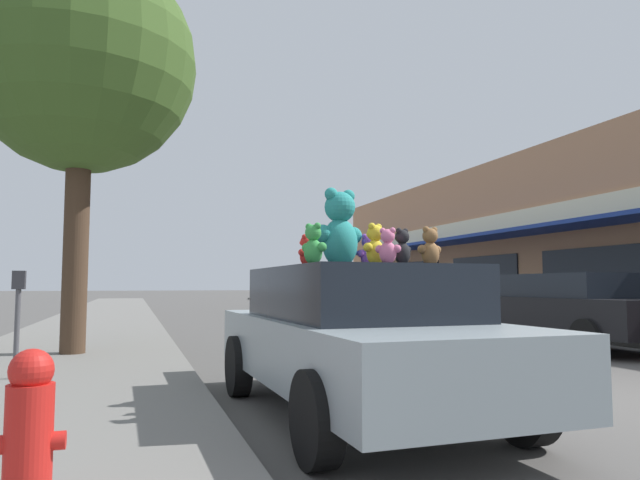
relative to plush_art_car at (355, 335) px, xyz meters
name	(u,v)px	position (x,y,z in m)	size (l,w,h in m)	color
ground_plane	(628,401)	(3.12, -0.24, -0.78)	(260.00, 260.00, 0.00)	#514F4C
plush_art_car	(355,335)	(0.00, 0.00, 0.00)	(2.02, 4.50, 1.44)	#8C999E
teddy_bear_giant	(340,229)	(-0.10, 0.15, 1.05)	(0.61, 0.43, 0.80)	teal
teddy_bear_red	(306,251)	(-0.57, -0.22, 0.81)	(0.19, 0.20, 0.29)	red
teddy_bear_yellow	(375,245)	(-0.01, -0.53, 0.85)	(0.28, 0.24, 0.38)	yellow
teddy_bear_purple	(368,252)	(0.22, 0.18, 0.84)	(0.27, 0.19, 0.35)	purple
teddy_bear_black	(402,247)	(0.15, -0.74, 0.82)	(0.24, 0.19, 0.32)	black
teddy_bear_pink	(388,247)	(-0.04, -0.86, 0.82)	(0.22, 0.20, 0.31)	pink
teddy_bear_green	(313,245)	(-0.59, -0.49, 0.84)	(0.22, 0.27, 0.37)	green
teddy_bear_brown	(430,247)	(0.57, -0.49, 0.85)	(0.28, 0.19, 0.38)	olive
parked_car_far_center	(567,307)	(6.32, 4.26, 0.04)	(1.94, 4.64, 1.49)	black
parked_car_far_right	(419,299)	(6.32, 10.58, 0.05)	(1.93, 4.12, 1.50)	#1E4793
street_tree	(82,63)	(-2.99, 4.85, 4.22)	(3.77, 3.77, 6.74)	#473323
fire_hydrant	(29,431)	(-2.54, -2.13, -0.21)	(0.33, 0.22, 0.79)	red
parking_meter	(18,309)	(-3.38, 2.34, 0.20)	(0.14, 0.10, 1.27)	#4C4C51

